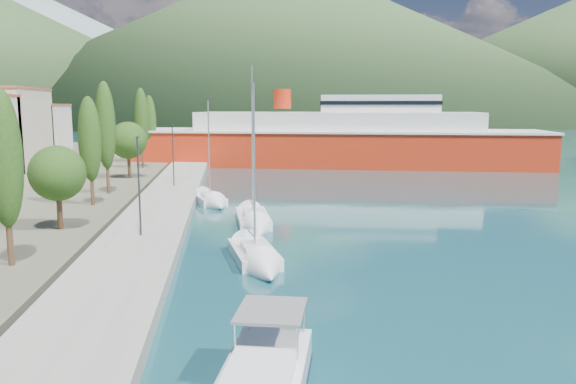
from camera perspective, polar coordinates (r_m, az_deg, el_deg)
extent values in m
plane|color=#15444C|center=(139.80, -4.69, 5.14)|extent=(1400.00, 1400.00, 0.00)
cube|color=gray|center=(46.54, -12.71, -1.72)|extent=(5.00, 88.00, 0.80)
cone|color=gray|center=(709.14, 0.67, 15.31)|extent=(760.00, 760.00, 180.00)
cone|color=#324D28|center=(424.56, -0.24, 15.33)|extent=(480.00, 480.00, 115.00)
cube|color=beige|center=(79.76, -27.15, 5.64)|extent=(9.00, 13.00, 10.00)
cube|color=white|center=(90.16, -24.63, 5.41)|extent=(9.00, 10.00, 8.00)
cube|color=#9E5138|center=(90.07, -24.79, 8.05)|extent=(9.20, 10.20, 0.30)
cylinder|color=#47301E|center=(31.60, -26.37, -4.98)|extent=(0.30, 0.30, 1.96)
ellipsoid|color=#244414|center=(30.92, -26.93, 3.06)|extent=(1.80, 1.80, 6.93)
cylinder|color=#47301E|center=(39.51, -22.17, -1.91)|extent=(0.36, 0.36, 2.24)
sphere|color=#244414|center=(39.14, -22.38, 1.77)|extent=(3.59, 3.59, 3.59)
cylinder|color=#47301E|center=(48.16, -19.24, -0.13)|extent=(0.30, 0.30, 1.93)
ellipsoid|color=#244414|center=(47.72, -19.51, 5.07)|extent=(1.80, 1.80, 6.83)
cylinder|color=#47301E|center=(54.04, -17.81, 1.03)|extent=(0.30, 0.30, 2.25)
ellipsoid|color=#244414|center=(53.63, -18.06, 6.44)|extent=(1.80, 1.80, 7.96)
cylinder|color=#47301E|center=(65.07, -15.84, 2.50)|extent=(0.36, 0.36, 2.57)
sphere|color=#244414|center=(64.84, -15.94, 5.07)|extent=(4.11, 4.11, 4.11)
cylinder|color=#47301E|center=(75.30, -14.53, 3.24)|extent=(0.30, 0.30, 2.26)
ellipsoid|color=#244414|center=(75.01, -14.68, 7.15)|extent=(1.80, 1.80, 8.02)
cylinder|color=#47301E|center=(83.10, -13.75, 3.70)|extent=(0.30, 0.30, 2.09)
ellipsoid|color=#244414|center=(82.84, -13.87, 6.97)|extent=(1.80, 1.80, 7.41)
cylinder|color=#2D2D33|center=(35.22, -14.90, 0.49)|extent=(0.12, 0.12, 6.00)
cube|color=#2D2D33|center=(35.18, -15.03, 5.38)|extent=(0.15, 0.50, 0.12)
cylinder|color=#2D2D33|center=(56.90, -11.59, 3.64)|extent=(0.12, 0.12, 6.00)
cube|color=#2D2D33|center=(56.97, -11.66, 6.67)|extent=(0.15, 0.50, 0.12)
cube|color=silver|center=(17.25, -2.53, -18.86)|extent=(3.64, 6.33, 1.00)
cube|color=silver|center=(16.33, -2.98, -18.05)|extent=(2.49, 3.25, 0.36)
cube|color=slate|center=(18.03, -1.72, -11.92)|extent=(2.58, 2.87, 0.09)
cube|color=silver|center=(32.20, -3.50, -6.46)|extent=(2.97, 5.72, 0.87)
cube|color=silver|center=(31.70, -3.39, -5.61)|extent=(1.63, 2.35, 0.34)
cylinder|color=silver|center=(30.90, -3.46, 2.44)|extent=(0.12, 0.12, 9.22)
cone|color=silver|center=(28.90, -2.20, -8.23)|extent=(2.57, 2.83, 2.23)
cube|color=silver|center=(42.12, -3.60, -2.82)|extent=(2.51, 6.38, 0.89)
cube|color=silver|center=(41.60, -3.56, -2.14)|extent=(1.46, 2.57, 0.35)
cylinder|color=silver|center=(40.93, -3.63, 5.14)|extent=(0.12, 0.12, 10.87)
cone|color=silver|center=(38.20, -3.09, -4.02)|extent=(2.38, 3.02, 2.27)
cube|color=silver|center=(51.23, -8.01, -0.83)|extent=(3.43, 5.35, 0.85)
cube|color=silver|center=(50.83, -7.94, -0.26)|extent=(1.79, 2.26, 0.33)
cylinder|color=silver|center=(50.36, -8.03, 4.35)|extent=(0.12, 0.12, 8.49)
cone|color=silver|center=(48.21, -7.11, -1.42)|extent=(2.71, 2.81, 2.17)
cube|color=red|center=(83.06, 4.97, 4.24)|extent=(59.89, 25.38, 5.67)
cube|color=silver|center=(82.89, 5.00, 6.20)|extent=(60.38, 25.82, 0.30)
cube|color=silver|center=(82.85, 5.01, 7.04)|extent=(41.72, 19.16, 3.03)
cube|color=silver|center=(82.80, 9.29, 8.85)|extent=(17.72, 11.12, 2.43)
cylinder|color=red|center=(83.52, -0.59, 9.44)|extent=(2.63, 2.63, 2.83)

